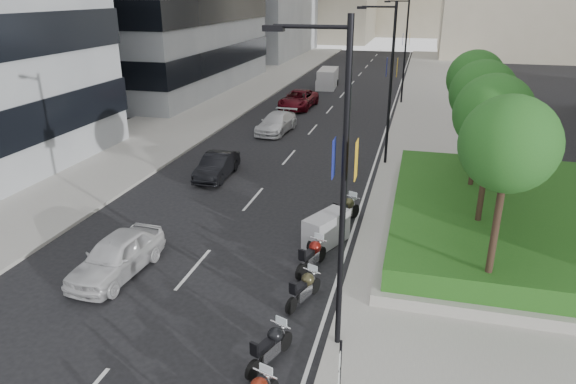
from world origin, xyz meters
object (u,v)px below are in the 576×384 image
(lamp_post_1, at_px, (388,77))
(parking_sign, at_px, (339,380))
(motorcycle_5, at_px, (326,230))
(car_d, at_px, (298,99))
(delivery_van, at_px, (327,79))
(lamp_post_2, at_px, (404,46))
(car_c, at_px, (276,123))
(lamp_post_0, at_px, (338,179))
(motorcycle_4, at_px, (312,256))
(motorcycle_2, at_px, (271,347))
(car_a, at_px, (117,256))
(car_b, at_px, (217,166))
(motorcycle_3, at_px, (304,288))
(motorcycle_6, at_px, (345,211))

(lamp_post_1, height_order, parking_sign, lamp_post_1)
(motorcycle_5, relative_size, car_d, 0.42)
(lamp_post_1, height_order, delivery_van, lamp_post_1)
(lamp_post_2, xyz_separation_m, car_c, (-8.01, -12.43, -4.38))
(lamp_post_0, distance_m, motorcycle_4, 6.23)
(motorcycle_5, height_order, car_d, car_d)
(parking_sign, bearing_deg, motorcycle_2, 139.41)
(lamp_post_0, bearing_deg, car_a, 166.05)
(car_b, bearing_deg, motorcycle_5, -43.17)
(parking_sign, xyz_separation_m, delivery_van, (-8.43, 44.37, -0.55))
(motorcycle_3, bearing_deg, motorcycle_6, 16.71)
(lamp_post_1, distance_m, delivery_van, 25.91)
(motorcycle_3, height_order, car_b, car_b)
(motorcycle_5, xyz_separation_m, delivery_van, (-6.45, 35.24, 0.26))
(lamp_post_0, bearing_deg, motorcycle_2, -141.70)
(motorcycle_5, xyz_separation_m, car_d, (-7.08, 24.84, 0.11))
(lamp_post_0, bearing_deg, parking_sign, -77.67)
(motorcycle_6, bearing_deg, motorcycle_3, -158.61)
(lamp_post_1, bearing_deg, car_a, -118.36)
(motorcycle_3, bearing_deg, car_d, 33.77)
(motorcycle_2, bearing_deg, lamp_post_1, 15.92)
(motorcycle_5, bearing_deg, motorcycle_6, 13.84)
(lamp_post_0, relative_size, motorcycle_4, 4.40)
(motorcycle_6, bearing_deg, delivery_van, 36.39)
(lamp_post_1, relative_size, delivery_van, 1.91)
(motorcycle_2, xyz_separation_m, delivery_van, (-6.29, 42.54, 0.37))
(parking_sign, height_order, car_a, parking_sign)
(motorcycle_6, distance_m, car_a, 9.59)
(car_b, bearing_deg, motorcycle_2, -64.39)
(motorcycle_3, distance_m, motorcycle_6, 6.44)
(lamp_post_1, distance_m, motorcycle_4, 13.79)
(motorcycle_4, bearing_deg, motorcycle_5, 13.30)
(lamp_post_1, height_order, motorcycle_5, lamp_post_1)
(car_a, distance_m, car_b, 10.51)
(motorcycle_4, distance_m, motorcycle_5, 2.09)
(lamp_post_1, relative_size, motorcycle_5, 3.91)
(lamp_post_2, distance_m, motorcycle_6, 27.05)
(lamp_post_0, relative_size, delivery_van, 1.91)
(car_a, distance_m, car_c, 20.56)
(lamp_post_2, relative_size, motorcycle_3, 4.78)
(motorcycle_4, bearing_deg, car_c, 36.55)
(lamp_post_2, relative_size, car_d, 1.66)
(motorcycle_2, xyz_separation_m, car_d, (-6.92, 32.14, 0.22))
(lamp_post_0, height_order, motorcycle_6, lamp_post_0)
(car_a, xyz_separation_m, car_d, (-0.31, 28.96, 0.02))
(motorcycle_2, bearing_deg, car_a, 84.90)
(parking_sign, xyz_separation_m, motorcycle_3, (-1.91, 4.91, -0.93))
(parking_sign, xyz_separation_m, car_a, (-8.75, 5.01, -0.73))
(lamp_post_1, height_order, motorcycle_3, lamp_post_1)
(motorcycle_6, bearing_deg, car_c, 51.22)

